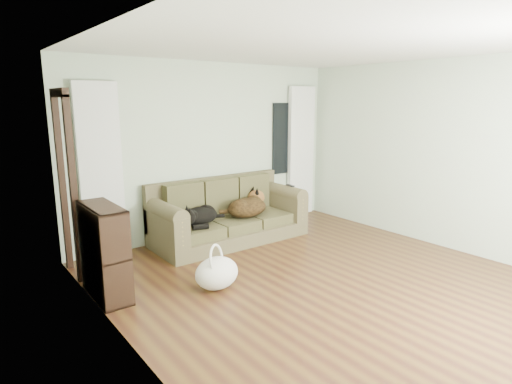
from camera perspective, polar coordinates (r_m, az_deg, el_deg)
floor at (r=5.02m, az=9.66°, el=-12.01°), size 5.00×5.00×0.00m
ceiling at (r=4.62m, az=10.85°, el=18.90°), size 5.00×5.00×0.00m
wall_back at (r=6.58m, az=-6.03°, el=5.60°), size 4.50×0.04×2.60m
wall_left at (r=3.38m, az=-16.65°, el=-0.98°), size 0.04×5.00×2.60m
wall_right at (r=6.47m, az=23.91°, el=4.53°), size 0.04×5.00×2.60m
curtain_left at (r=5.84m, az=-20.00°, el=2.63°), size 0.55×0.08×2.25m
curtain_right at (r=7.62m, az=6.00°, el=5.35°), size 0.55×0.08×2.25m
window_pane at (r=7.40m, az=3.78°, el=7.13°), size 0.50×0.03×1.20m
door_casing at (r=5.37m, az=-23.81°, el=0.48°), size 0.07×0.60×2.10m
sofa at (r=6.29m, az=-3.50°, el=-2.53°), size 2.27×0.98×0.93m
dog_black_lab at (r=5.96m, az=-7.76°, el=-3.15°), size 0.64×0.49×0.25m
dog_shepherd at (r=6.38m, az=-1.09°, el=-1.93°), size 0.76×0.59×0.31m
tv_remote at (r=6.74m, az=4.59°, el=0.87°), size 0.08×0.19×0.02m
tote_bag at (r=4.80m, az=-5.25°, el=-10.96°), size 0.59×0.51×0.36m
bookshelf at (r=4.76m, az=-19.54°, el=-7.44°), size 0.38×0.82×0.99m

